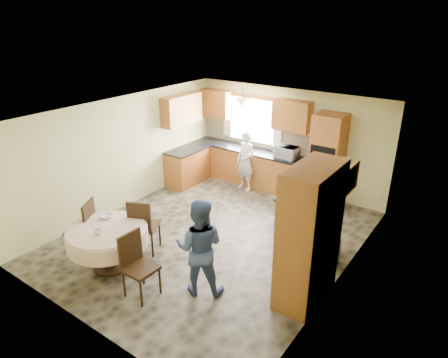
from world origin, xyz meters
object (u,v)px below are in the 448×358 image
at_px(cupboard, 309,236).
at_px(chair_back, 143,224).
at_px(person_sink, 246,161).
at_px(chair_left, 84,226).
at_px(person_dining, 200,247).
at_px(oven_tower, 327,160).
at_px(sideboard, 306,223).
at_px(chair_right, 136,262).
at_px(dining_table, 108,237).

xyz_separation_m(cupboard, chair_back, (-2.95, -0.58, -0.50)).
distance_m(chair_back, person_sink, 3.49).
distance_m(cupboard, person_sink, 4.18).
distance_m(chair_left, person_dining, 2.40).
bearing_deg(person_sink, oven_tower, 26.15).
distance_m(sideboard, chair_right, 3.29).
relative_size(dining_table, chair_back, 1.27).
relative_size(cupboard, person_dining, 1.36).
height_order(sideboard, chair_left, chair_left).
bearing_deg(chair_right, dining_table, 79.72).
bearing_deg(cupboard, chair_right, -146.28).
height_order(chair_back, person_dining, person_dining).
xyz_separation_m(dining_table, person_dining, (1.67, 0.43, 0.20)).
bearing_deg(chair_left, oven_tower, 120.20).
distance_m(oven_tower, chair_back, 4.34).
bearing_deg(cupboard, person_dining, -149.59).
bearing_deg(sideboard, chair_left, -142.22).
bearing_deg(chair_back, chair_right, 106.98).
xyz_separation_m(sideboard, person_dining, (-0.74, -2.30, 0.39)).
height_order(oven_tower, chair_back, oven_tower).
xyz_separation_m(oven_tower, person_sink, (-1.91, -0.39, -0.31)).
relative_size(cupboard, chair_left, 2.07).
xyz_separation_m(oven_tower, person_dining, (-0.35, -4.13, -0.25)).
xyz_separation_m(oven_tower, sideboard, (0.39, -1.83, -0.65)).
bearing_deg(person_dining, oven_tower, -122.16).
bearing_deg(person_dining, cupboard, -176.91).
distance_m(cupboard, dining_table, 3.37).
distance_m(oven_tower, dining_table, 5.01).
distance_m(sideboard, chair_back, 3.06).
height_order(cupboard, chair_right, cupboard).
height_order(cupboard, chair_left, cupboard).
distance_m(dining_table, person_dining, 1.73).
distance_m(cupboard, chair_back, 3.05).
xyz_separation_m(chair_right, person_sink, (-0.80, 4.36, 0.16)).
height_order(chair_left, chair_back, chair_back).
bearing_deg(chair_back, chair_left, 13.79).
xyz_separation_m(chair_back, chair_right, (0.78, -0.88, -0.01)).
relative_size(sideboard, chair_back, 1.07).
xyz_separation_m(chair_left, chair_back, (0.82, 0.65, 0.01)).
bearing_deg(cupboard, dining_table, -157.77).
bearing_deg(dining_table, sideboard, 48.66).
relative_size(cupboard, chair_back, 2.04).
distance_m(oven_tower, chair_left, 5.29).
bearing_deg(person_dining, person_sink, -94.74).
bearing_deg(sideboard, chair_right, -120.38).
height_order(sideboard, person_sink, person_sink).
height_order(sideboard, person_dining, person_dining).
bearing_deg(chair_left, cupboard, 79.06).
relative_size(oven_tower, dining_table, 1.55).
xyz_separation_m(oven_tower, chair_back, (-1.88, -3.88, -0.46)).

